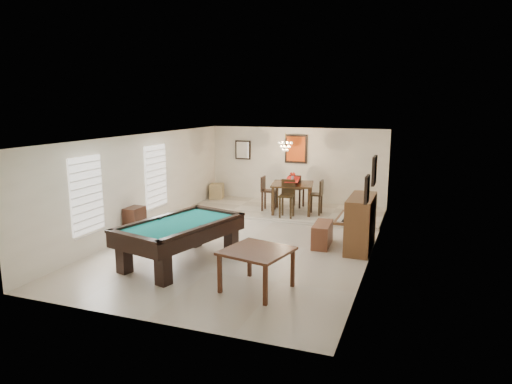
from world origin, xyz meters
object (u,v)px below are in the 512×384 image
Objects in this scene: flower_vase at (293,176)px; chandelier at (285,143)px; dining_chair_north at (297,191)px; upright_piano at (354,223)px; dining_chair_south at (287,199)px; dining_chair_west at (269,194)px; piano_bench at (322,234)px; square_table at (257,270)px; apothecary_chest at (135,223)px; dining_chair_east at (315,197)px; pool_table at (181,243)px; dining_table at (292,196)px; corner_bench at (217,191)px.

chandelier is at bearing 141.00° from flower_vase.
upright_piano is at bearing 132.07° from dining_chair_north.
dining_chair_north is (-0.07, 1.40, -0.02)m from dining_chair_south.
dining_chair_north is at bearing -45.97° from dining_chair_west.
square_table is at bearing -100.73° from piano_bench.
dining_chair_east reaches higher than apothecary_chest.
pool_table is 4.36m from dining_chair_south.
chandelier reaches higher than dining_chair_south.
piano_bench is 3.68m from dining_chair_north.
apothecary_chest is at bearing -139.10° from dining_chair_south.
dining_chair_east is at bearing 91.97° from square_table.
chandelier reaches higher than dining_chair_north.
pool_table is 5.20m from dining_chair_east.
dining_table reaches higher than corner_bench.
corner_bench is (-3.04, 1.08, -0.87)m from flower_vase.
apothecary_chest is 0.77× the size of dining_chair_north.
upright_piano reaches higher than square_table.
chandelier is (2.72, -0.82, 1.83)m from corner_bench.
chandelier is at bearing 122.18° from piano_bench.
dining_chair_north is at bearing 124.67° from upright_piano.
dining_chair_south is at bearing -132.43° from dining_chair_west.
dining_chair_east is at bearing 40.33° from dining_chair_south.
chandelier reaches higher than apothecary_chest.
dining_chair_south is at bearing -29.94° from corner_bench.
piano_bench is (0.58, 3.04, -0.11)m from square_table.
flower_vase is at bearing 180.00° from dining_table.
dining_chair_west is at bearing 137.05° from dining_chair_south.
dining_chair_north is (3.06, 4.40, 0.24)m from apothecary_chest.
pool_table is 4.46× the size of chandelier.
pool_table reaches higher than corner_bench.
apothecary_chest is at bearing -130.06° from dining_table.
square_table is 5.06m from dining_chair_south.
pool_table is 5.02m from dining_table.
dining_table is 1.15× the size of dining_chair_west.
chandelier is at bearing 107.02° from dining_chair_south.
dining_chair_west is at bearing -177.24° from dining_table.
pool_table is 5.70m from dining_chair_north.
chandelier is at bearing -16.73° from corner_bench.
dining_table is (-2.23, 2.58, -0.01)m from upright_piano.
dining_chair_east is at bearing -15.56° from chandelier.
upright_piano is at bearing -49.16° from dining_table.
corner_bench is (-3.00, 0.37, -0.28)m from dining_chair_north.
upright_piano is 6.88× the size of flower_vase.
upright_piano reaches higher than dining_chair_south.
flower_vase is at bearing -89.65° from dining_chair_west.
dining_table is (1.11, 4.89, 0.18)m from pool_table.
dining_table is at bearing 119.65° from piano_bench.
pool_table is at bearing -145.38° from upright_piano.
corner_bench is at bearing 122.22° from pool_table.
dining_table is 2.19× the size of corner_bench.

